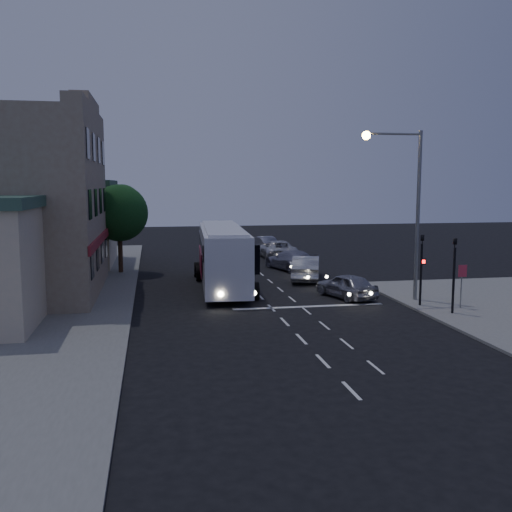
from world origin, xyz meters
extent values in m
plane|color=black|center=(0.00, 0.00, 0.00)|extent=(120.00, 120.00, 0.00)
cube|color=slate|center=(-13.00, 8.00, 0.06)|extent=(12.00, 50.00, 0.12)
cube|color=silver|center=(0.00, -10.00, 0.01)|extent=(0.12, 1.60, 0.01)
cube|color=silver|center=(0.00, -7.00, 0.01)|extent=(0.12, 1.60, 0.01)
cube|color=silver|center=(0.00, -4.00, 0.01)|extent=(0.12, 1.60, 0.01)
cube|color=silver|center=(0.00, -1.00, 0.01)|extent=(0.12, 1.60, 0.01)
cube|color=silver|center=(0.00, 2.00, 0.01)|extent=(0.12, 1.60, 0.01)
cube|color=silver|center=(0.00, 5.00, 0.01)|extent=(0.12, 1.60, 0.01)
cube|color=silver|center=(0.00, 8.00, 0.01)|extent=(0.12, 1.60, 0.01)
cube|color=silver|center=(0.00, 11.00, 0.01)|extent=(0.12, 1.60, 0.01)
cube|color=silver|center=(0.00, 14.00, 0.01)|extent=(0.12, 1.60, 0.01)
cube|color=silver|center=(0.00, 17.00, 0.01)|extent=(0.12, 1.60, 0.01)
cube|color=silver|center=(1.60, -8.00, 0.01)|extent=(0.10, 1.50, 0.01)
cube|color=silver|center=(1.60, -5.00, 0.01)|extent=(0.10, 1.50, 0.01)
cube|color=silver|center=(1.60, -2.00, 0.01)|extent=(0.10, 1.50, 0.01)
cube|color=silver|center=(1.60, 1.00, 0.01)|extent=(0.10, 1.50, 0.01)
cube|color=silver|center=(1.60, 4.00, 0.01)|extent=(0.10, 1.50, 0.01)
cube|color=silver|center=(1.60, 7.00, 0.01)|extent=(0.10, 1.50, 0.01)
cube|color=silver|center=(1.60, 10.00, 0.01)|extent=(0.10, 1.50, 0.01)
cube|color=silver|center=(1.60, 13.00, 0.01)|extent=(0.10, 1.50, 0.01)
cube|color=silver|center=(1.60, 16.00, 0.01)|extent=(0.10, 1.50, 0.01)
cube|color=silver|center=(1.60, 19.00, 0.01)|extent=(0.10, 1.50, 0.01)
cube|color=silver|center=(2.00, 2.00, 0.01)|extent=(8.00, 0.35, 0.01)
cube|color=white|center=(-1.72, 8.40, 1.98)|extent=(3.31, 12.35, 3.26)
cube|color=white|center=(-1.72, 8.40, 3.66)|extent=(2.88, 11.91, 0.18)
cube|color=black|center=(-1.72, 2.35, 2.49)|extent=(2.34, 0.27, 1.53)
cube|color=black|center=(-0.44, 8.91, 2.65)|extent=(0.68, 10.16, 0.92)
cube|color=black|center=(-3.00, 8.91, 2.65)|extent=(0.68, 10.16, 0.92)
cube|color=maroon|center=(-0.43, 9.42, 1.53)|extent=(0.38, 5.59, 1.42)
cube|color=maroon|center=(-3.01, 9.42, 1.53)|extent=(0.38, 5.59, 1.42)
cylinder|color=black|center=(-2.99, 4.13, 0.51)|extent=(0.42, 1.04, 1.02)
cylinder|color=black|center=(-0.45, 4.13, 0.51)|extent=(0.42, 1.04, 1.02)
cylinder|color=black|center=(-2.99, 10.95, 0.51)|extent=(0.42, 1.04, 1.02)
cylinder|color=black|center=(-0.45, 10.95, 0.51)|extent=(0.42, 1.04, 1.02)
cylinder|color=black|center=(-2.99, 12.68, 0.51)|extent=(0.42, 1.04, 1.02)
cylinder|color=black|center=(-0.45, 12.68, 0.51)|extent=(0.42, 1.04, 1.02)
cylinder|color=#FFF2CC|center=(-2.59, 2.28, 0.76)|extent=(0.27, 0.07, 0.26)
cylinder|color=#FFF2CC|center=(-0.86, 2.28, 0.76)|extent=(0.27, 0.07, 0.26)
imported|color=gray|center=(4.65, 3.80, 0.70)|extent=(2.85, 4.42, 1.40)
imported|color=#B4B4B4|center=(4.01, 9.93, 0.82)|extent=(3.12, 5.24, 1.63)
imported|color=gray|center=(4.10, 14.56, 0.74)|extent=(3.43, 5.51, 1.49)
imported|color=#B5B4B9|center=(4.53, 20.87, 0.79)|extent=(2.91, 5.84, 1.59)
imported|color=gray|center=(4.49, 26.86, 0.71)|extent=(2.21, 4.50, 1.42)
cylinder|color=black|center=(7.60, 0.80, 1.72)|extent=(0.12, 0.12, 3.20)
imported|color=black|center=(7.60, 0.80, 3.77)|extent=(0.15, 0.18, 0.90)
cube|color=black|center=(7.60, 0.62, 2.42)|extent=(0.25, 0.12, 0.30)
cube|color=#FF0C0C|center=(7.60, 0.55, 2.42)|extent=(0.16, 0.02, 0.18)
cylinder|color=black|center=(8.30, -1.20, 1.72)|extent=(0.12, 0.12, 3.20)
imported|color=black|center=(8.30, -1.20, 3.77)|extent=(0.18, 0.15, 0.90)
cylinder|color=slate|center=(9.30, -0.20, 1.12)|extent=(0.06, 0.06, 2.00)
cube|color=#B62840|center=(9.30, -0.27, 2.02)|extent=(0.45, 0.03, 0.60)
cylinder|color=slate|center=(8.00, 2.20, 4.62)|extent=(0.20, 0.20, 9.00)
cylinder|color=slate|center=(6.50, 2.20, 8.92)|extent=(3.00, 0.12, 0.12)
sphere|color=#FFBF59|center=(5.00, 2.20, 8.82)|extent=(0.44, 0.44, 0.44)
cube|color=#816B58|center=(-14.00, 8.00, 5.12)|extent=(10.00, 12.00, 10.00)
cube|color=#816B58|center=(-9.50, 8.00, 10.37)|extent=(1.00, 12.00, 0.50)
cube|color=#816B58|center=(-9.50, 8.00, 10.87)|extent=(1.00, 6.00, 0.50)
cube|color=maroon|center=(-8.95, 8.00, 3.12)|extent=(0.15, 12.00, 0.50)
cube|color=black|center=(-8.98, 3.50, 2.32)|extent=(0.06, 1.30, 1.50)
cube|color=black|center=(-8.98, 6.50, 2.32)|extent=(0.06, 1.30, 1.50)
cube|color=black|center=(-8.98, 9.50, 2.32)|extent=(0.06, 1.30, 1.50)
cube|color=black|center=(-8.98, 12.50, 2.32)|extent=(0.06, 1.30, 1.50)
cube|color=black|center=(-8.98, 3.50, 5.32)|extent=(0.06, 1.30, 1.50)
cube|color=black|center=(-8.98, 6.50, 5.32)|extent=(0.06, 1.30, 1.50)
cube|color=black|center=(-8.98, 9.50, 5.32)|extent=(0.06, 1.30, 1.50)
cube|color=black|center=(-8.98, 12.50, 5.32)|extent=(0.06, 1.30, 1.50)
cube|color=black|center=(-8.98, 3.50, 8.32)|extent=(0.06, 1.30, 1.50)
cube|color=black|center=(-8.98, 6.50, 8.32)|extent=(0.06, 1.30, 1.50)
cube|color=black|center=(-8.98, 9.50, 8.32)|extent=(0.06, 1.30, 1.50)
cube|color=black|center=(-8.98, 12.50, 8.32)|extent=(0.06, 1.30, 1.50)
cube|color=#BAB096|center=(-13.50, 20.00, 3.12)|extent=(9.00, 9.00, 6.00)
cube|color=#345546|center=(-13.50, 20.00, 6.37)|extent=(9.40, 9.40, 0.50)
cylinder|color=black|center=(-8.20, 15.00, 1.52)|extent=(0.32, 0.32, 2.80)
sphere|color=#0E3A11|center=(-8.20, 15.00, 4.32)|extent=(4.00, 4.00, 4.00)
sphere|color=#1F4C22|center=(-8.00, 15.60, 5.02)|extent=(2.60, 2.60, 2.60)
sphere|color=#0E3A11|center=(-8.50, 14.40, 4.72)|extent=(2.40, 2.40, 2.40)
camera|label=1|loc=(-5.94, -26.11, 6.34)|focal=40.00mm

